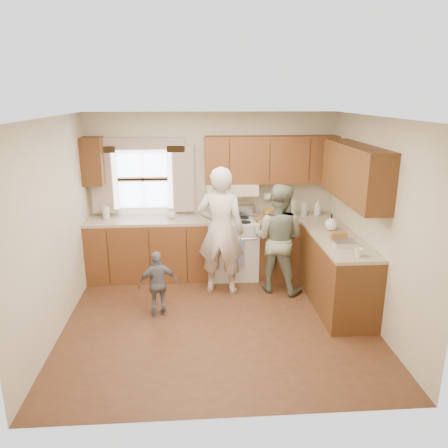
{
  "coord_description": "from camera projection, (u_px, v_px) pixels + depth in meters",
  "views": [
    {
      "loc": [
        -0.28,
        -4.94,
        2.74
      ],
      "look_at": [
        0.1,
        0.4,
        1.15
      ],
      "focal_mm": 35.0,
      "sensor_mm": 36.0,
      "label": 1
    }
  ],
  "objects": [
    {
      "name": "woman_right",
      "position": [
        278.0,
        238.0,
        6.17
      ],
      "size": [
        0.95,
        0.88,
        1.57
      ],
      "primitive_type": "imported",
      "rotation": [
        0.0,
        0.0,
        2.66
      ],
      "color": "#263B2B",
      "rests_on": "ground"
    },
    {
      "name": "kitchen_fixtures",
      "position": [
        256.0,
        231.0,
        6.35
      ],
      "size": [
        3.8,
        2.25,
        2.15
      ],
      "color": "#4E2B10",
      "rests_on": "ground"
    },
    {
      "name": "child",
      "position": [
        158.0,
        284.0,
        5.54
      ],
      "size": [
        0.54,
        0.32,
        0.87
      ],
      "primitive_type": "imported",
      "rotation": [
        0.0,
        0.0,
        3.37
      ],
      "color": "slate",
      "rests_on": "ground"
    },
    {
      "name": "stove",
      "position": [
        232.0,
        247.0,
        6.78
      ],
      "size": [
        0.76,
        0.67,
        1.07
      ],
      "color": "silver",
      "rests_on": "ground"
    },
    {
      "name": "room",
      "position": [
        218.0,
        226.0,
        5.17
      ],
      "size": [
        3.8,
        3.8,
        3.8
      ],
      "color": "#4C2617",
      "rests_on": "ground"
    },
    {
      "name": "woman_left",
      "position": [
        221.0,
        231.0,
        6.08
      ],
      "size": [
        0.76,
        0.59,
        1.82
      ],
      "primitive_type": "imported",
      "rotation": [
        0.0,
        0.0,
        2.88
      ],
      "color": "beige",
      "rests_on": "ground"
    }
  ]
}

